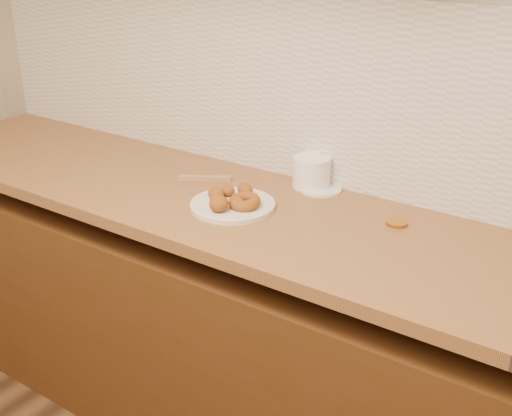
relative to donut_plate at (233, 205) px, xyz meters
name	(u,v)px	position (x,y,z in m)	size (l,w,h in m)	color
wall_back	(414,54)	(0.40, 0.35, 0.44)	(4.00, 0.02, 2.70)	beige
base_cabinet	(345,384)	(0.40, 0.04, -0.52)	(3.60, 0.60, 0.77)	#482714
butcher_block	(177,192)	(-0.25, 0.04, -0.03)	(2.30, 0.62, 0.04)	#996837
backsplash	(407,107)	(0.40, 0.33, 0.29)	(3.60, 0.02, 0.60)	beige
donut_plate	(233,205)	(0.00, 0.00, 0.00)	(0.26, 0.26, 0.01)	beige
ring_donut	(244,201)	(0.05, 0.00, 0.02)	(0.10, 0.10, 0.03)	brown
fried_dough_chunks	(226,197)	(-0.01, -0.01, 0.03)	(0.16, 0.21, 0.05)	brown
plastic_tub	(312,172)	(0.11, 0.28, 0.04)	(0.12, 0.12, 0.10)	white
tub_lid	(320,189)	(0.15, 0.27, 0.00)	(0.14, 0.14, 0.01)	silver
brass_jar_lid	(397,223)	(0.46, 0.17, 0.00)	(0.06, 0.06, 0.01)	#B87423
wooden_utensil	(205,178)	(-0.21, 0.13, 0.00)	(0.18, 0.02, 0.01)	#9F724E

